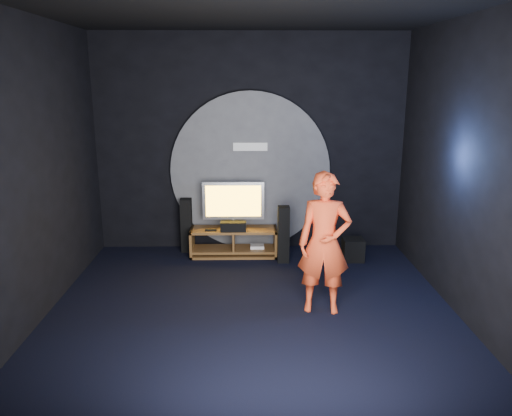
% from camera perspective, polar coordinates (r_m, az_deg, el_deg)
% --- Properties ---
extents(floor, '(5.00, 5.00, 0.00)m').
position_cam_1_polar(floor, '(6.26, -0.47, -11.81)').
color(floor, black).
rests_on(floor, ground).
extents(back_wall, '(5.00, 0.04, 3.50)m').
position_cam_1_polar(back_wall, '(8.17, -0.67, 7.33)').
color(back_wall, black).
rests_on(back_wall, ground).
extents(front_wall, '(5.00, 0.04, 3.50)m').
position_cam_1_polar(front_wall, '(3.27, -0.09, -3.80)').
color(front_wall, black).
rests_on(front_wall, ground).
extents(left_wall, '(0.04, 5.00, 3.50)m').
position_cam_1_polar(left_wall, '(6.20, -24.33, 3.71)').
color(left_wall, black).
rests_on(left_wall, ground).
extents(right_wall, '(0.04, 5.00, 3.50)m').
position_cam_1_polar(right_wall, '(6.24, 23.16, 3.89)').
color(right_wall, black).
rests_on(right_wall, ground).
extents(ceiling, '(5.00, 5.00, 0.01)m').
position_cam_1_polar(ceiling, '(5.65, -0.55, 21.94)').
color(ceiling, black).
rests_on(ceiling, back_wall).
extents(wall_disc_panel, '(2.60, 0.11, 2.60)m').
position_cam_1_polar(wall_disc_panel, '(8.18, -0.66, 4.16)').
color(wall_disc_panel, '#515156').
rests_on(wall_disc_panel, ground).
extents(media_console, '(1.38, 0.45, 0.45)m').
position_cam_1_polar(media_console, '(8.08, -2.51, -4.09)').
color(media_console, brown).
rests_on(media_console, ground).
extents(tv, '(0.98, 0.22, 0.75)m').
position_cam_1_polar(tv, '(7.96, -2.60, 0.59)').
color(tv, '#A8A9AF').
rests_on(tv, media_console).
extents(center_speaker, '(0.40, 0.15, 0.15)m').
position_cam_1_polar(center_speaker, '(7.85, -2.61, -2.13)').
color(center_speaker, black).
rests_on(center_speaker, media_console).
extents(remote, '(0.18, 0.05, 0.02)m').
position_cam_1_polar(remote, '(7.90, -5.19, -2.55)').
color(remote, black).
rests_on(remote, media_console).
extents(tower_speaker_left, '(0.18, 0.20, 0.89)m').
position_cam_1_polar(tower_speaker_left, '(8.28, -7.95, -1.96)').
color(tower_speaker_left, black).
rests_on(tower_speaker_left, ground).
extents(tower_speaker_right, '(0.18, 0.20, 0.89)m').
position_cam_1_polar(tower_speaker_right, '(7.74, 3.15, -3.03)').
color(tower_speaker_right, black).
rests_on(tower_speaker_right, ground).
extents(subwoofer, '(0.32, 0.32, 0.35)m').
position_cam_1_polar(subwoofer, '(8.01, 11.01, -4.66)').
color(subwoofer, black).
rests_on(subwoofer, ground).
extents(player, '(0.68, 0.49, 1.73)m').
position_cam_1_polar(player, '(6.05, 7.82, -4.02)').
color(player, '#F04620').
rests_on(player, ground).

